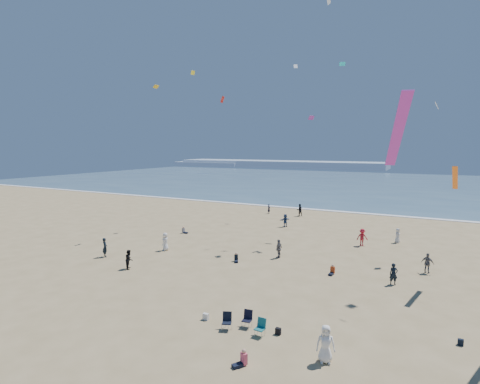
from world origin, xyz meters
The scene contains 12 objects.
ground centered at (0.00, 0.00, 0.00)m, with size 220.00×220.00×0.00m, color tan.
ocean centered at (0.00, 95.00, 0.03)m, with size 220.00×100.00×0.06m, color #476B84.
surf_line centered at (0.00, 45.00, 0.04)m, with size 220.00×1.20×0.08m, color white.
headland_far centered at (-60.00, 170.00, 1.60)m, with size 110.00×20.00×3.20m, color #7A8EA8.
headland_near centered at (-100.00, 165.00, 1.00)m, with size 40.00×14.00×2.00m, color #7A8EA8.
standing_flyers centered at (3.62, 16.66, 0.90)m, with size 30.78×42.05×1.94m.
seated_group centered at (1.19, 8.38, 0.42)m, with size 20.66×27.32×0.84m.
chair_cluster centered at (5.33, 2.18, 0.50)m, with size 2.71×1.53×1.00m.
white_tote centered at (2.58, 2.37, 0.20)m, with size 0.35×0.20×0.40m, color silver.
black_backpack centered at (7.19, 2.74, 0.19)m, with size 0.30×0.22×0.38m, color black.
navy_bag centered at (16.26, 6.18, 0.17)m, with size 0.28×0.18×0.34m, color black.
kites_aloft centered at (11.03, 13.21, 15.05)m, with size 40.82×42.58×28.23m.
Camera 1 is at (14.57, -15.98, 10.53)m, focal length 28.00 mm.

